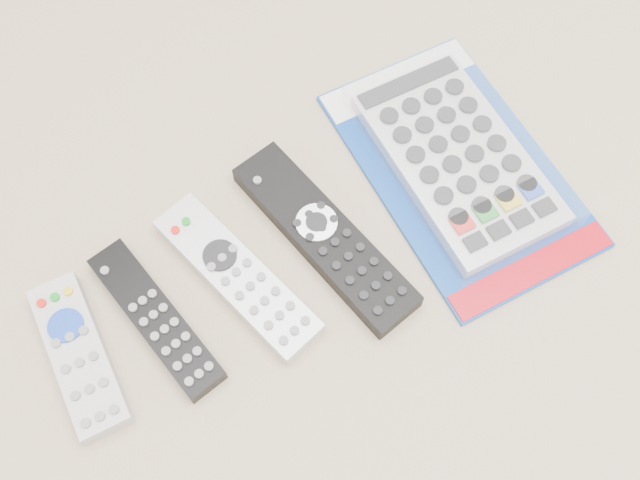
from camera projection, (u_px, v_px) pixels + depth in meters
remote_small_grey at (79, 356)px, 0.67m from camera, size 0.07×0.17×0.02m
remote_slim_black at (156, 319)px, 0.69m from camera, size 0.05×0.18×0.02m
remote_silver_dvd at (238, 276)px, 0.71m from camera, size 0.08×0.21×0.02m
remote_large_black at (325, 237)px, 0.73m from camera, size 0.07×0.24×0.03m
jumbo_remote_packaged at (458, 158)px, 0.76m from camera, size 0.23×0.33×0.04m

